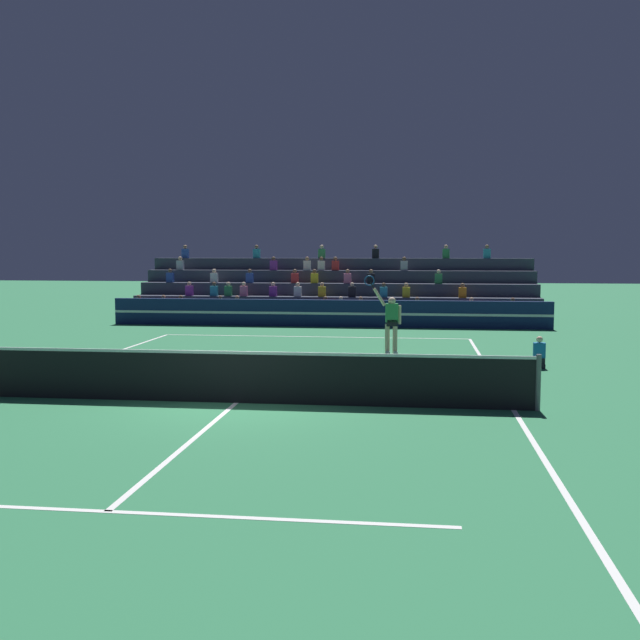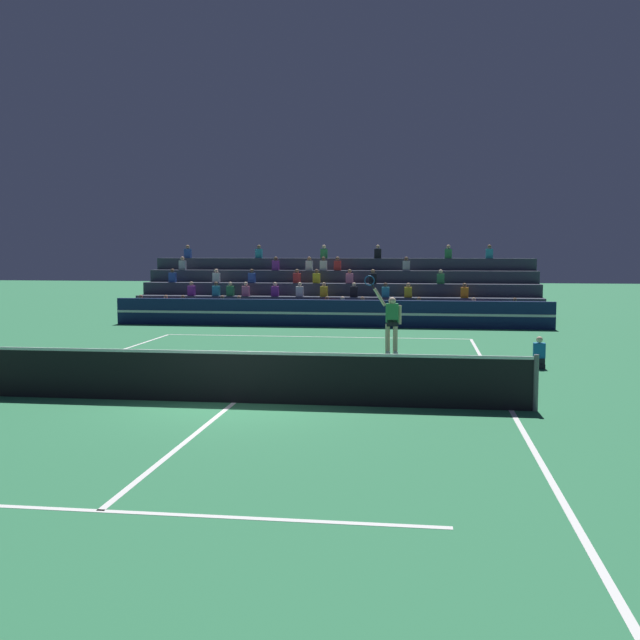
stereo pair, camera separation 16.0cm
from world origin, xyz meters
name	(u,v)px [view 2 (the right image)]	position (x,y,z in m)	size (l,w,h in m)	color
ground_plane	(234,403)	(0.00, 0.00, 0.00)	(120.00, 120.00, 0.00)	#2D7A4C
court_lines	(234,403)	(0.00, 0.00, 0.00)	(11.10, 23.90, 0.01)	white
tennis_net	(234,376)	(0.00, 0.00, 0.54)	(12.00, 0.10, 1.10)	slate
sponsor_banner_wall	(328,313)	(0.00, 15.62, 0.55)	(18.00, 0.26, 1.10)	navy
bleacher_stand	(338,296)	(-0.01, 19.42, 1.02)	(17.83, 4.75, 3.38)	#383D4C
ball_kid_courtside	(539,356)	(6.84, 5.49, 0.33)	(0.30, 0.36, 0.84)	black
tennis_player	(391,321)	(2.87, 7.71, 0.99)	(1.16, 0.32, 2.42)	beige
tennis_ball	(227,352)	(-2.08, 7.30, 0.03)	(0.07, 0.07, 0.07)	#C6DB33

